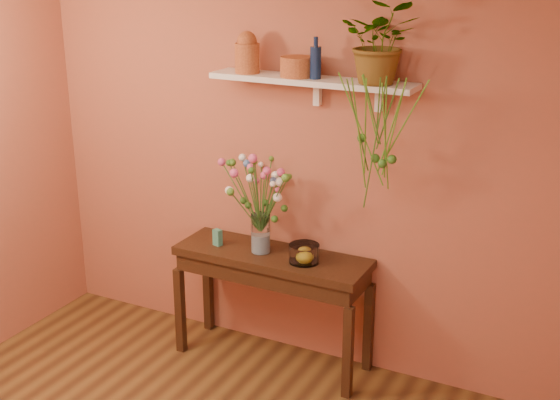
% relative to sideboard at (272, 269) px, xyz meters
% --- Properties ---
extents(room, '(4.04, 4.04, 2.70)m').
position_rel_sideboard_xyz_m(room, '(0.17, -1.77, 0.68)').
color(room, brown).
rests_on(room, ground).
extents(sideboard, '(1.30, 0.42, 0.79)m').
position_rel_sideboard_xyz_m(sideboard, '(0.00, 0.00, 0.00)').
color(sideboard, '#3A2413').
rests_on(sideboard, ground).
extents(wall_shelf, '(1.30, 0.24, 0.19)m').
position_rel_sideboard_xyz_m(wall_shelf, '(0.23, 0.10, 1.24)').
color(wall_shelf, white).
rests_on(wall_shelf, room).
extents(terracotta_jug, '(0.16, 0.16, 0.26)m').
position_rel_sideboard_xyz_m(terracotta_jug, '(-0.21, 0.07, 1.39)').
color(terracotta_jug, '#B76635').
rests_on(terracotta_jug, wall_shelf).
extents(terracotta_pot, '(0.25, 0.25, 0.12)m').
position_rel_sideboard_xyz_m(terracotta_pot, '(0.13, 0.08, 1.32)').
color(terracotta_pot, '#B76635').
rests_on(terracotta_pot, wall_shelf).
extents(blue_bottle, '(0.08, 0.08, 0.25)m').
position_rel_sideboard_xyz_m(blue_bottle, '(0.26, 0.07, 1.36)').
color(blue_bottle, '#102046').
rests_on(blue_bottle, wall_shelf).
extents(spider_plant, '(0.50, 0.46, 0.48)m').
position_rel_sideboard_xyz_m(spider_plant, '(0.66, 0.08, 1.50)').
color(spider_plant, '#32661E').
rests_on(spider_plant, wall_shelf).
extents(plant_fronds, '(0.53, 0.36, 0.81)m').
position_rel_sideboard_xyz_m(plant_fronds, '(0.71, -0.07, 0.97)').
color(plant_fronds, '#32661E').
rests_on(plant_fronds, wall_shelf).
extents(glass_vase, '(0.12, 0.12, 0.26)m').
position_rel_sideboard_xyz_m(glass_vase, '(-0.08, -0.01, 0.22)').
color(glass_vase, white).
rests_on(glass_vase, sideboard).
extents(bouquet, '(0.60, 0.51, 0.55)m').
position_rel_sideboard_xyz_m(bouquet, '(-0.09, -0.01, 0.59)').
color(bouquet, '#386B28').
rests_on(bouquet, glass_vase).
extents(glass_bowl, '(0.19, 0.19, 0.12)m').
position_rel_sideboard_xyz_m(glass_bowl, '(0.25, -0.03, 0.17)').
color(glass_bowl, white).
rests_on(glass_bowl, sideboard).
extents(lemon, '(0.08, 0.08, 0.08)m').
position_rel_sideboard_xyz_m(lemon, '(0.26, -0.05, 0.16)').
color(lemon, yellow).
rests_on(lemon, glass_bowl).
extents(carton, '(0.06, 0.05, 0.11)m').
position_rel_sideboard_xyz_m(carton, '(-0.39, -0.04, 0.17)').
color(carton, '#286B7F').
rests_on(carton, sideboard).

